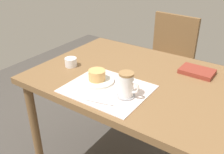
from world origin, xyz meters
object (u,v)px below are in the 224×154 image
at_px(wooden_chair, 165,64).
at_px(coffee_mug, 127,84).
at_px(sugar_bowl, 71,62).
at_px(pastry, 97,75).
at_px(pastry_plate, 97,81).
at_px(dining_table, 139,90).
at_px(small_book, 197,71).

distance_m(wooden_chair, coffee_mug, 1.06).
bearing_deg(sugar_bowl, wooden_chair, 74.79).
relative_size(pastry, sugar_bowl, 1.24).
distance_m(wooden_chair, pastry_plate, 0.99).
xyz_separation_m(pastry, coffee_mug, (0.20, -0.04, 0.03)).
bearing_deg(dining_table, pastry_plate, -129.77).
bearing_deg(pastry_plate, sugar_bowl, 163.96).
distance_m(coffee_mug, small_book, 0.48).
height_order(coffee_mug, sugar_bowl, coffee_mug).
xyz_separation_m(wooden_chair, sugar_bowl, (-0.24, -0.88, 0.28)).
bearing_deg(sugar_bowl, dining_table, 15.36).
bearing_deg(small_book, coffee_mug, -113.15).
bearing_deg(coffee_mug, pastry, 169.49).
distance_m(pastry_plate, coffee_mug, 0.21).
height_order(pastry_plate, small_book, small_book).
distance_m(dining_table, pastry_plate, 0.25).
bearing_deg(wooden_chair, pastry_plate, 95.89).
bearing_deg(dining_table, wooden_chair, 101.74).
bearing_deg(sugar_bowl, pastry, -16.04).
bearing_deg(pastry, sugar_bowl, 163.96).
bearing_deg(pastry, pastry_plate, 0.00).
bearing_deg(wooden_chair, coffee_mug, 107.31).
xyz_separation_m(wooden_chair, pastry_plate, (0.01, -0.95, 0.27)).
distance_m(dining_table, sugar_bowl, 0.43).
bearing_deg(sugar_bowl, coffee_mug, -13.61).
relative_size(dining_table, coffee_mug, 9.66).
relative_size(wooden_chair, small_book, 4.97).
height_order(sugar_bowl, small_book, sugar_bowl).
height_order(pastry, small_book, pastry).
bearing_deg(wooden_chair, pastry, 95.89).
height_order(pastry_plate, coffee_mug, coffee_mug).
relative_size(dining_table, pastry_plate, 6.45).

